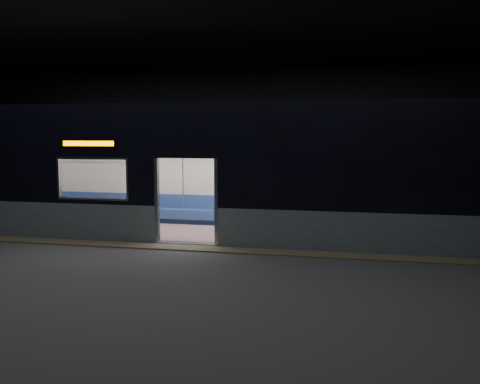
% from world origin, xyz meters
% --- Properties ---
extents(station_floor, '(24.00, 14.00, 0.01)m').
position_xyz_m(station_floor, '(0.00, 0.00, -0.01)').
color(station_floor, '#47494C').
rests_on(station_floor, ground).
extents(station_envelope, '(24.00, 14.00, 5.00)m').
position_xyz_m(station_envelope, '(0.00, 0.00, 3.66)').
color(station_envelope, black).
rests_on(station_envelope, station_floor).
extents(tactile_strip, '(22.80, 0.50, 0.03)m').
position_xyz_m(tactile_strip, '(0.00, 0.55, 0.01)').
color(tactile_strip, '#8C7F59').
rests_on(tactile_strip, station_floor).
extents(metro_car, '(18.00, 3.04, 3.35)m').
position_xyz_m(metro_car, '(-0.00, 2.54, 1.85)').
color(metro_car, '#93A1AF').
rests_on(metro_car, station_floor).
extents(passenger, '(0.42, 0.72, 1.43)m').
position_xyz_m(passenger, '(3.95, 3.55, 0.82)').
color(passenger, black).
rests_on(passenger, metro_car).
extents(handbag, '(0.34, 0.30, 0.15)m').
position_xyz_m(handbag, '(3.90, 3.31, 0.69)').
color(handbag, black).
rests_on(handbag, passenger).
extents(transit_map, '(0.98, 0.03, 0.64)m').
position_xyz_m(transit_map, '(1.20, 3.85, 1.47)').
color(transit_map, white).
rests_on(transit_map, metro_car).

